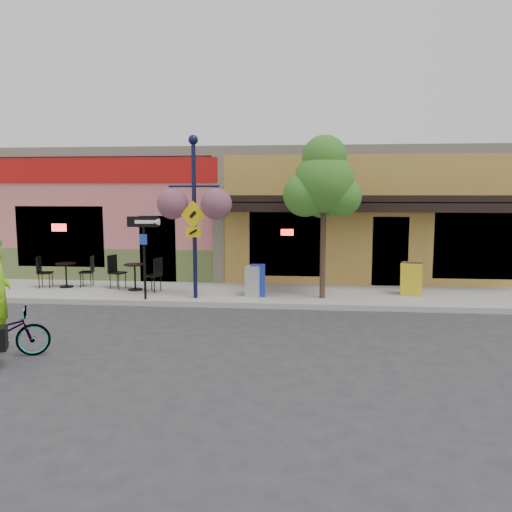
{
  "coord_description": "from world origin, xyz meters",
  "views": [
    {
      "loc": [
        1.73,
        -12.3,
        3.02
      ],
      "look_at": [
        0.49,
        0.5,
        1.4
      ],
      "focal_mm": 35.0,
      "sensor_mm": 36.0,
      "label": 1
    }
  ],
  "objects_px": {
    "one_way_sign": "(144,258)",
    "newspaper_box_blue": "(258,280)",
    "building": "(261,213)",
    "newspaper_box_grey": "(254,281)",
    "street_tree": "(323,217)",
    "lamp_post": "(194,218)"
  },
  "relations": [
    {
      "from": "newspaper_box_grey",
      "to": "street_tree",
      "type": "height_order",
      "value": "street_tree"
    },
    {
      "from": "one_way_sign",
      "to": "street_tree",
      "type": "height_order",
      "value": "street_tree"
    },
    {
      "from": "street_tree",
      "to": "newspaper_box_blue",
      "type": "bearing_deg",
      "value": 177.43
    },
    {
      "from": "lamp_post",
      "to": "one_way_sign",
      "type": "bearing_deg",
      "value": -163.11
    },
    {
      "from": "newspaper_box_grey",
      "to": "building",
      "type": "bearing_deg",
      "value": 108.25
    },
    {
      "from": "lamp_post",
      "to": "street_tree",
      "type": "bearing_deg",
      "value": 9.32
    },
    {
      "from": "one_way_sign",
      "to": "newspaper_box_blue",
      "type": "distance_m",
      "value": 3.18
    },
    {
      "from": "one_way_sign",
      "to": "newspaper_box_blue",
      "type": "relative_size",
      "value": 2.53
    },
    {
      "from": "building",
      "to": "lamp_post",
      "type": "xyz_separation_m",
      "value": [
        -1.24,
        -6.49,
        0.11
      ]
    },
    {
      "from": "lamp_post",
      "to": "one_way_sign",
      "type": "distance_m",
      "value": 1.74
    },
    {
      "from": "one_way_sign",
      "to": "building",
      "type": "bearing_deg",
      "value": 69.73
    },
    {
      "from": "building",
      "to": "lamp_post",
      "type": "height_order",
      "value": "lamp_post"
    },
    {
      "from": "building",
      "to": "lamp_post",
      "type": "relative_size",
      "value": 4.11
    },
    {
      "from": "building",
      "to": "street_tree",
      "type": "height_order",
      "value": "street_tree"
    },
    {
      "from": "building",
      "to": "one_way_sign",
      "type": "distance_m",
      "value": 7.33
    },
    {
      "from": "newspaper_box_blue",
      "to": "one_way_sign",
      "type": "bearing_deg",
      "value": -170.56
    },
    {
      "from": "building",
      "to": "newspaper_box_grey",
      "type": "distance_m",
      "value": 6.37
    },
    {
      "from": "street_tree",
      "to": "one_way_sign",
      "type": "bearing_deg",
      "value": -172.42
    },
    {
      "from": "newspaper_box_grey",
      "to": "street_tree",
      "type": "xyz_separation_m",
      "value": [
        1.91,
        -0.02,
        1.81
      ]
    },
    {
      "from": "lamp_post",
      "to": "one_way_sign",
      "type": "height_order",
      "value": "lamp_post"
    },
    {
      "from": "building",
      "to": "newspaper_box_grey",
      "type": "relative_size",
      "value": 21.21
    },
    {
      "from": "lamp_post",
      "to": "street_tree",
      "type": "relative_size",
      "value": 0.99
    }
  ]
}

